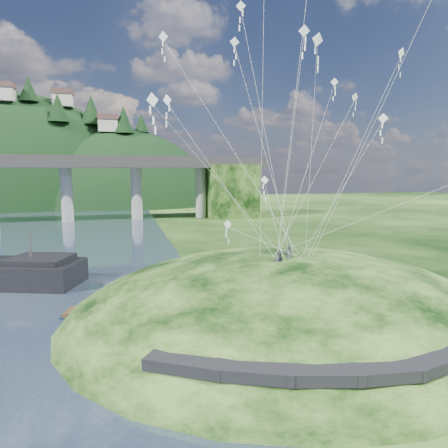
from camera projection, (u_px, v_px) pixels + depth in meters
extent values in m
plane|color=black|center=(190.00, 335.00, 28.04)|extent=(320.00, 320.00, 0.00)
ellipsoid|color=black|center=(284.00, 333.00, 32.12)|extent=(36.00, 32.00, 13.00)
cube|color=black|center=(186.00, 363.00, 19.73)|extent=(4.32, 3.62, 0.71)
cube|color=black|center=(255.00, 371.00, 18.87)|extent=(4.10, 2.97, 0.61)
cube|color=black|center=(322.00, 373.00, 18.64)|extent=(3.85, 2.37, 0.62)
cube|color=black|center=(384.00, 371.00, 18.95)|extent=(3.62, 1.83, 0.66)
cube|color=black|center=(434.00, 361.00, 19.88)|extent=(3.82, 2.27, 0.68)
cylinder|color=gray|center=(67.00, 193.00, 90.37)|extent=(2.60, 2.60, 13.00)
cylinder|color=gray|center=(137.00, 192.00, 94.17)|extent=(2.60, 2.60, 13.00)
cylinder|color=gray|center=(201.00, 191.00, 97.97)|extent=(2.60, 2.60, 13.00)
cube|color=black|center=(230.00, 191.00, 99.81)|extent=(12.00, 11.00, 13.00)
ellipsoid|color=black|center=(18.00, 221.00, 140.04)|extent=(96.00, 68.00, 88.00)
ellipsoid|color=black|center=(121.00, 232.00, 141.47)|extent=(76.00, 56.00, 72.00)
cone|color=black|center=(28.00, 89.00, 123.11)|extent=(5.83, 5.83, 7.67)
cone|color=black|center=(58.00, 108.00, 121.35)|extent=(6.47, 6.47, 8.51)
cone|color=black|center=(91.00, 110.00, 130.16)|extent=(7.13, 7.13, 9.38)
cone|color=black|center=(123.00, 120.00, 128.32)|extent=(6.56, 6.56, 8.63)
cone|color=black|center=(141.00, 123.00, 135.17)|extent=(4.88, 4.88, 6.42)
cube|color=beige|center=(3.00, 95.00, 119.85)|extent=(6.00, 5.00, 4.00)
cube|color=brown|center=(3.00, 85.00, 119.49)|extent=(6.40, 5.40, 1.60)
cube|color=beige|center=(63.00, 101.00, 129.55)|extent=(6.00, 5.00, 4.00)
cube|color=brown|center=(62.00, 92.00, 129.19)|extent=(6.40, 5.40, 1.60)
cube|color=beige|center=(108.00, 126.00, 128.31)|extent=(6.00, 5.00, 4.00)
cube|color=brown|center=(108.00, 117.00, 127.96)|extent=(6.40, 5.40, 1.60)
cube|color=black|center=(40.00, 259.00, 39.85)|extent=(6.77, 6.19, 0.56)
cylinder|color=#2D2B2B|center=(30.00, 247.00, 39.76)|extent=(0.22, 0.22, 2.79)
cube|color=#362616|center=(146.00, 312.00, 31.55)|extent=(12.66, 5.21, 0.31)
cylinder|color=#362616|center=(79.00, 314.00, 31.66)|extent=(0.27, 0.27, 0.90)
cylinder|color=#362616|center=(112.00, 314.00, 31.62)|extent=(0.27, 0.27, 0.90)
cylinder|color=#362616|center=(146.00, 315.00, 31.58)|extent=(0.27, 0.27, 0.90)
cylinder|color=#362616|center=(180.00, 315.00, 31.54)|extent=(0.27, 0.27, 0.90)
cylinder|color=#362616|center=(214.00, 315.00, 31.50)|extent=(0.27, 0.27, 0.90)
imported|color=#282C35|center=(289.00, 245.00, 29.95)|extent=(0.82, 0.70, 1.91)
imported|color=#282C35|center=(279.00, 251.00, 29.05)|extent=(0.91, 0.85, 1.50)
cube|color=white|center=(334.00, 82.00, 37.20)|extent=(0.70, 0.30, 0.73)
cube|color=white|center=(334.00, 88.00, 37.27)|extent=(0.10, 0.04, 0.42)
cube|color=white|center=(334.00, 93.00, 37.34)|extent=(0.10, 0.04, 0.42)
cube|color=white|center=(334.00, 99.00, 37.41)|extent=(0.10, 0.04, 0.42)
cube|color=white|center=(318.00, 40.00, 24.39)|extent=(0.80, 0.26, 0.79)
cube|color=white|center=(317.00, 50.00, 24.46)|extent=(0.10, 0.07, 0.47)
cube|color=white|center=(317.00, 59.00, 24.54)|extent=(0.10, 0.07, 0.47)
cube|color=white|center=(317.00, 69.00, 24.62)|extent=(0.10, 0.07, 0.47)
cube|color=white|center=(234.00, 42.00, 33.36)|extent=(0.82, 0.19, 0.81)
cube|color=white|center=(234.00, 49.00, 33.43)|extent=(0.11, 0.04, 0.47)
cube|color=white|center=(234.00, 56.00, 33.51)|extent=(0.11, 0.04, 0.47)
cube|color=white|center=(234.00, 64.00, 33.58)|extent=(0.11, 0.04, 0.47)
cube|color=white|center=(265.00, 180.00, 38.39)|extent=(0.63, 0.65, 0.82)
cube|color=white|center=(265.00, 186.00, 38.47)|extent=(0.11, 0.07, 0.50)
cube|color=white|center=(265.00, 193.00, 38.56)|extent=(0.11, 0.07, 0.50)
cube|color=white|center=(264.00, 199.00, 38.64)|extent=(0.11, 0.07, 0.50)
cube|color=white|center=(383.00, 118.00, 26.53)|extent=(0.49, 0.51, 0.65)
cube|color=white|center=(383.00, 126.00, 26.60)|extent=(0.09, 0.06, 0.39)
cube|color=white|center=(382.00, 133.00, 26.66)|extent=(0.09, 0.06, 0.39)
cube|color=white|center=(382.00, 140.00, 26.72)|extent=(0.09, 0.06, 0.39)
cube|color=white|center=(241.00, 6.00, 28.55)|extent=(0.64, 0.38, 0.70)
cube|color=white|center=(241.00, 13.00, 28.61)|extent=(0.09, 0.04, 0.41)
cube|color=white|center=(241.00, 21.00, 28.68)|extent=(0.09, 0.04, 0.41)
cube|color=white|center=(241.00, 28.00, 28.75)|extent=(0.09, 0.04, 0.41)
cube|color=white|center=(167.00, 100.00, 29.45)|extent=(0.56, 0.65, 0.80)
cube|color=white|center=(167.00, 108.00, 29.53)|extent=(0.10, 0.08, 0.47)
cube|color=white|center=(168.00, 116.00, 29.60)|extent=(0.10, 0.08, 0.47)
cube|color=white|center=(168.00, 124.00, 29.68)|extent=(0.10, 0.08, 0.47)
cube|color=white|center=(401.00, 53.00, 28.35)|extent=(0.66, 0.27, 0.68)
cube|color=white|center=(401.00, 60.00, 28.41)|extent=(0.08, 0.07, 0.40)
cube|color=white|center=(401.00, 67.00, 28.48)|extent=(0.08, 0.07, 0.40)
cube|color=white|center=(400.00, 74.00, 28.54)|extent=(0.08, 0.07, 0.40)
cube|color=white|center=(355.00, 97.00, 34.54)|extent=(0.68, 0.25, 0.66)
cube|color=white|center=(355.00, 103.00, 34.61)|extent=(0.08, 0.06, 0.40)
cube|color=white|center=(354.00, 109.00, 34.67)|extent=(0.08, 0.06, 0.40)
cube|color=white|center=(354.00, 114.00, 34.74)|extent=(0.08, 0.06, 0.40)
cube|color=white|center=(152.00, 100.00, 24.38)|extent=(0.70, 0.55, 0.83)
cube|color=white|center=(153.00, 110.00, 24.46)|extent=(0.11, 0.06, 0.49)
cube|color=white|center=(153.00, 120.00, 24.54)|extent=(0.11, 0.06, 0.49)
cube|color=white|center=(153.00, 130.00, 24.62)|extent=(0.11, 0.06, 0.49)
cube|color=white|center=(163.00, 37.00, 35.46)|extent=(0.80, 0.45, 0.87)
cube|color=white|center=(163.00, 44.00, 35.55)|extent=(0.12, 0.05, 0.51)
cube|color=white|center=(164.00, 51.00, 35.63)|extent=(0.12, 0.05, 0.51)
cube|color=white|center=(164.00, 59.00, 35.71)|extent=(0.12, 0.05, 0.51)
cube|color=white|center=(304.00, 31.00, 27.43)|extent=(0.76, 0.30, 0.77)
cube|color=white|center=(304.00, 39.00, 27.50)|extent=(0.10, 0.03, 0.46)
cube|color=white|center=(304.00, 48.00, 27.58)|extent=(0.10, 0.03, 0.46)
cube|color=white|center=(304.00, 56.00, 27.65)|extent=(0.10, 0.03, 0.46)
cube|color=white|center=(228.00, 224.00, 32.14)|extent=(0.59, 0.39, 0.66)
cube|color=white|center=(227.00, 230.00, 32.20)|extent=(0.09, 0.05, 0.39)
cube|color=white|center=(227.00, 236.00, 32.26)|extent=(0.09, 0.05, 0.39)
cube|color=white|center=(227.00, 241.00, 32.33)|extent=(0.09, 0.05, 0.39)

